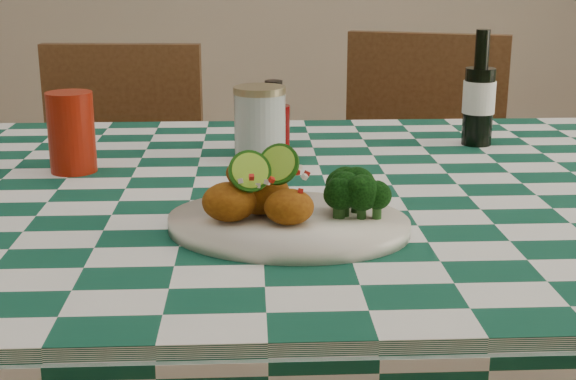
{
  "coord_description": "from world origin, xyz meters",
  "views": [
    {
      "loc": [
        -0.01,
        -1.18,
        1.12
      ],
      "look_at": [
        0.03,
        -0.21,
        0.84
      ],
      "focal_mm": 50.0,
      "sensor_mm": 36.0,
      "label": 1
    }
  ],
  "objects_px": {
    "wooden_chair_right": "(409,224)",
    "ketchup_bottle": "(274,116)",
    "red_tumbler": "(71,132)",
    "fried_chicken_pile": "(267,187)",
    "beer_bottle": "(480,88)",
    "wooden_chair_left": "(114,234)",
    "mason_jar": "(260,124)",
    "plate": "(288,224)"
  },
  "relations": [
    {
      "from": "fried_chicken_pile",
      "to": "wooden_chair_right",
      "type": "distance_m",
      "value": 1.1
    },
    {
      "from": "plate",
      "to": "wooden_chair_right",
      "type": "height_order",
      "value": "wooden_chair_right"
    },
    {
      "from": "fried_chicken_pile",
      "to": "wooden_chair_left",
      "type": "xyz_separation_m",
      "value": [
        -0.37,
        0.95,
        -0.39
      ]
    },
    {
      "from": "fried_chicken_pile",
      "to": "beer_bottle",
      "type": "height_order",
      "value": "beer_bottle"
    },
    {
      "from": "plate",
      "to": "mason_jar",
      "type": "xyz_separation_m",
      "value": [
        -0.03,
        0.38,
        0.05
      ]
    },
    {
      "from": "wooden_chair_left",
      "to": "wooden_chair_right",
      "type": "distance_m",
      "value": 0.75
    },
    {
      "from": "plate",
      "to": "wooden_chair_right",
      "type": "distance_m",
      "value": 1.07
    },
    {
      "from": "red_tumbler",
      "to": "wooden_chair_right",
      "type": "xyz_separation_m",
      "value": [
        0.7,
        0.64,
        -0.38
      ]
    },
    {
      "from": "red_tumbler",
      "to": "ketchup_bottle",
      "type": "xyz_separation_m",
      "value": [
        0.33,
        0.14,
        -0.0
      ]
    },
    {
      "from": "ketchup_bottle",
      "to": "wooden_chair_right",
      "type": "xyz_separation_m",
      "value": [
        0.36,
        0.51,
        -0.38
      ]
    },
    {
      "from": "ketchup_bottle",
      "to": "mason_jar",
      "type": "xyz_separation_m",
      "value": [
        -0.03,
        -0.07,
        0.0
      ]
    },
    {
      "from": "wooden_chair_right",
      "to": "ketchup_bottle",
      "type": "bearing_deg",
      "value": -105.47
    },
    {
      "from": "plate",
      "to": "ketchup_bottle",
      "type": "xyz_separation_m",
      "value": [
        -0.0,
        0.45,
        0.05
      ]
    },
    {
      "from": "beer_bottle",
      "to": "wooden_chair_left",
      "type": "relative_size",
      "value": 0.23
    },
    {
      "from": "plate",
      "to": "mason_jar",
      "type": "distance_m",
      "value": 0.39
    },
    {
      "from": "plate",
      "to": "fried_chicken_pile",
      "type": "bearing_deg",
      "value": 180.0
    },
    {
      "from": "wooden_chair_left",
      "to": "fried_chicken_pile",
      "type": "bearing_deg",
      "value": -64.71
    },
    {
      "from": "red_tumbler",
      "to": "mason_jar",
      "type": "relative_size",
      "value": 1.03
    },
    {
      "from": "plate",
      "to": "red_tumbler",
      "type": "height_order",
      "value": "red_tumbler"
    },
    {
      "from": "beer_bottle",
      "to": "wooden_chair_right",
      "type": "xyz_separation_m",
      "value": [
        -0.02,
        0.48,
        -0.43
      ]
    },
    {
      "from": "red_tumbler",
      "to": "wooden_chair_right",
      "type": "distance_m",
      "value": 1.02
    },
    {
      "from": "beer_bottle",
      "to": "wooden_chair_right",
      "type": "distance_m",
      "value": 0.64
    },
    {
      "from": "wooden_chair_left",
      "to": "wooden_chair_right",
      "type": "xyz_separation_m",
      "value": [
        0.75,
        0.01,
        0.01
      ]
    },
    {
      "from": "mason_jar",
      "to": "red_tumbler",
      "type": "bearing_deg",
      "value": -167.85
    },
    {
      "from": "fried_chicken_pile",
      "to": "wooden_chair_right",
      "type": "relative_size",
      "value": 0.14
    },
    {
      "from": "red_tumbler",
      "to": "fried_chicken_pile",
      "type": "bearing_deg",
      "value": -45.45
    },
    {
      "from": "mason_jar",
      "to": "wooden_chair_right",
      "type": "height_order",
      "value": "wooden_chair_right"
    },
    {
      "from": "ketchup_bottle",
      "to": "beer_bottle",
      "type": "xyz_separation_m",
      "value": [
        0.38,
        0.03,
        0.04
      ]
    },
    {
      "from": "wooden_chair_right",
      "to": "plate",
      "type": "bearing_deg",
      "value": -90.36
    },
    {
      "from": "fried_chicken_pile",
      "to": "wooden_chair_right",
      "type": "bearing_deg",
      "value": 68.11
    },
    {
      "from": "wooden_chair_left",
      "to": "ketchup_bottle",
      "type": "bearing_deg",
      "value": -47.69
    },
    {
      "from": "plate",
      "to": "mason_jar",
      "type": "height_order",
      "value": "mason_jar"
    },
    {
      "from": "fried_chicken_pile",
      "to": "red_tumbler",
      "type": "distance_m",
      "value": 0.44
    },
    {
      "from": "beer_bottle",
      "to": "red_tumbler",
      "type": "bearing_deg",
      "value": -167.05
    },
    {
      "from": "beer_bottle",
      "to": "wooden_chair_right",
      "type": "relative_size",
      "value": 0.23
    },
    {
      "from": "red_tumbler",
      "to": "mason_jar",
      "type": "height_order",
      "value": "red_tumbler"
    },
    {
      "from": "mason_jar",
      "to": "beer_bottle",
      "type": "distance_m",
      "value": 0.42
    },
    {
      "from": "red_tumbler",
      "to": "beer_bottle",
      "type": "relative_size",
      "value": 0.62
    },
    {
      "from": "plate",
      "to": "wooden_chair_left",
      "type": "relative_size",
      "value": 0.34
    },
    {
      "from": "plate",
      "to": "red_tumbler",
      "type": "distance_m",
      "value": 0.47
    },
    {
      "from": "red_tumbler",
      "to": "mason_jar",
      "type": "xyz_separation_m",
      "value": [
        0.31,
        0.07,
        -0.0
      ]
    },
    {
      "from": "red_tumbler",
      "to": "wooden_chair_left",
      "type": "bearing_deg",
      "value": 95.13
    }
  ]
}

